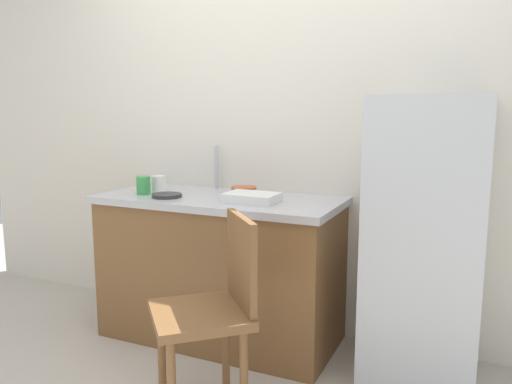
{
  "coord_description": "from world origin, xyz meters",
  "views": [
    {
      "loc": [
        1.14,
        -1.86,
        1.34
      ],
      "look_at": [
        0.02,
        0.6,
        0.9
      ],
      "focal_mm": 35.72,
      "sensor_mm": 36.0,
      "label": 1
    }
  ],
  "objects_px": {
    "refrigerator": "(426,242)",
    "terracotta_bowl": "(244,191)",
    "chair": "(214,307)",
    "dish_tray": "(252,198)",
    "cup_white": "(158,184)",
    "cup_green": "(143,185)",
    "hotplate": "(167,195)"
  },
  "relations": [
    {
      "from": "dish_tray",
      "to": "terracotta_bowl",
      "type": "distance_m",
      "value": 0.24
    },
    {
      "from": "cup_white",
      "to": "dish_tray",
      "type": "bearing_deg",
      "value": -6.96
    },
    {
      "from": "refrigerator",
      "to": "chair",
      "type": "distance_m",
      "value": 1.08
    },
    {
      "from": "refrigerator",
      "to": "dish_tray",
      "type": "xyz_separation_m",
      "value": [
        -0.89,
        -0.1,
        0.17
      ]
    },
    {
      "from": "chair",
      "to": "dish_tray",
      "type": "bearing_deg",
      "value": 147.24
    },
    {
      "from": "refrigerator",
      "to": "hotplate",
      "type": "height_order",
      "value": "refrigerator"
    },
    {
      "from": "terracotta_bowl",
      "to": "cup_white",
      "type": "distance_m",
      "value": 0.53
    },
    {
      "from": "refrigerator",
      "to": "cup_white",
      "type": "distance_m",
      "value": 1.55
    },
    {
      "from": "refrigerator",
      "to": "terracotta_bowl",
      "type": "xyz_separation_m",
      "value": [
        -1.03,
        0.1,
        0.17
      ]
    },
    {
      "from": "dish_tray",
      "to": "hotplate",
      "type": "xyz_separation_m",
      "value": [
        -0.5,
        -0.05,
        -0.02
      ]
    },
    {
      "from": "dish_tray",
      "to": "terracotta_bowl",
      "type": "relative_size",
      "value": 1.91
    },
    {
      "from": "cup_green",
      "to": "refrigerator",
      "type": "bearing_deg",
      "value": 4.71
    },
    {
      "from": "chair",
      "to": "terracotta_bowl",
      "type": "relative_size",
      "value": 6.08
    },
    {
      "from": "refrigerator",
      "to": "cup_green",
      "type": "xyz_separation_m",
      "value": [
        -1.57,
        -0.13,
        0.2
      ]
    },
    {
      "from": "cup_white",
      "to": "cup_green",
      "type": "distance_m",
      "value": 0.11
    },
    {
      "from": "chair",
      "to": "cup_white",
      "type": "xyz_separation_m",
      "value": [
        -0.76,
        0.69,
        0.39
      ]
    },
    {
      "from": "refrigerator",
      "to": "terracotta_bowl",
      "type": "bearing_deg",
      "value": 174.71
    },
    {
      "from": "refrigerator",
      "to": "dish_tray",
      "type": "height_order",
      "value": "refrigerator"
    },
    {
      "from": "dish_tray",
      "to": "terracotta_bowl",
      "type": "xyz_separation_m",
      "value": [
        -0.14,
        0.2,
        -0.0
      ]
    },
    {
      "from": "refrigerator",
      "to": "chair",
      "type": "relative_size",
      "value": 1.57
    },
    {
      "from": "cup_green",
      "to": "cup_white",
      "type": "bearing_deg",
      "value": 74.97
    },
    {
      "from": "terracotta_bowl",
      "to": "cup_green",
      "type": "distance_m",
      "value": 0.59
    },
    {
      "from": "refrigerator",
      "to": "cup_green",
      "type": "distance_m",
      "value": 1.59
    },
    {
      "from": "chair",
      "to": "cup_green",
      "type": "distance_m",
      "value": 1.05
    },
    {
      "from": "refrigerator",
      "to": "cup_green",
      "type": "relative_size",
      "value": 13.24
    },
    {
      "from": "chair",
      "to": "dish_tray",
      "type": "height_order",
      "value": "dish_tray"
    },
    {
      "from": "dish_tray",
      "to": "terracotta_bowl",
      "type": "bearing_deg",
      "value": 125.77
    },
    {
      "from": "terracotta_bowl",
      "to": "cup_white",
      "type": "height_order",
      "value": "cup_white"
    },
    {
      "from": "terracotta_bowl",
      "to": "hotplate",
      "type": "height_order",
      "value": "terracotta_bowl"
    },
    {
      "from": "chair",
      "to": "dish_tray",
      "type": "distance_m",
      "value": 0.72
    },
    {
      "from": "cup_white",
      "to": "hotplate",
      "type": "bearing_deg",
      "value": -41.76
    },
    {
      "from": "refrigerator",
      "to": "dish_tray",
      "type": "relative_size",
      "value": 5.0
    }
  ]
}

